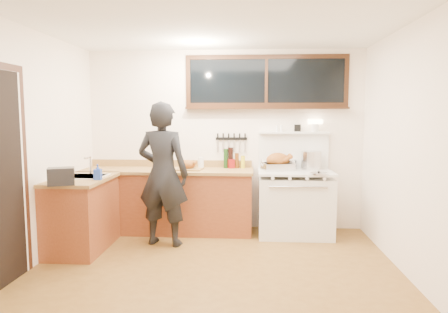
# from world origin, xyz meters

# --- Properties ---
(ground_plane) EXTENTS (4.00, 3.50, 0.02)m
(ground_plane) POSITION_xyz_m (0.00, 0.00, -0.01)
(ground_plane) COLOR brown
(room_shell) EXTENTS (4.10, 3.60, 2.65)m
(room_shell) POSITION_xyz_m (0.00, 0.00, 1.65)
(room_shell) COLOR white
(room_shell) RESTS_ON ground
(counter_back) EXTENTS (2.44, 0.64, 1.00)m
(counter_back) POSITION_xyz_m (-0.80, 1.45, 0.45)
(counter_back) COLOR brown
(counter_back) RESTS_ON ground
(counter_left) EXTENTS (0.64, 1.09, 0.90)m
(counter_left) POSITION_xyz_m (-1.70, 0.62, 0.45)
(counter_left) COLOR brown
(counter_left) RESTS_ON ground
(sink_unit) EXTENTS (0.50, 0.45, 0.37)m
(sink_unit) POSITION_xyz_m (-1.68, 0.70, 0.85)
(sink_unit) COLOR white
(sink_unit) RESTS_ON counter_left
(vintage_stove) EXTENTS (1.02, 0.74, 1.60)m
(vintage_stove) POSITION_xyz_m (1.00, 1.41, 0.47)
(vintage_stove) COLOR white
(vintage_stove) RESTS_ON ground
(back_window) EXTENTS (2.32, 0.13, 0.77)m
(back_window) POSITION_xyz_m (0.60, 1.72, 2.06)
(back_window) COLOR black
(back_window) RESTS_ON room_shell
(knife_strip) EXTENTS (0.46, 0.03, 0.28)m
(knife_strip) POSITION_xyz_m (0.10, 1.73, 1.31)
(knife_strip) COLOR black
(knife_strip) RESTS_ON room_shell
(man) EXTENTS (0.74, 0.55, 1.83)m
(man) POSITION_xyz_m (-0.73, 0.87, 0.92)
(man) COLOR black
(man) RESTS_ON ground
(soap_bottle) EXTENTS (0.09, 0.09, 0.19)m
(soap_bottle) POSITION_xyz_m (-1.43, 0.49, 0.99)
(soap_bottle) COLOR #2448B8
(soap_bottle) RESTS_ON counter_left
(toaster) EXTENTS (0.33, 0.28, 0.19)m
(toaster) POSITION_xyz_m (-1.70, 0.12, 1.00)
(toaster) COLOR black
(toaster) RESTS_ON counter_left
(cutting_board) EXTENTS (0.43, 0.34, 0.14)m
(cutting_board) POSITION_xyz_m (-0.50, 1.42, 0.95)
(cutting_board) COLOR olive
(cutting_board) RESTS_ON counter_back
(roast_turkey) EXTENTS (0.48, 0.40, 0.24)m
(roast_turkey) POSITION_xyz_m (0.76, 1.46, 1.00)
(roast_turkey) COLOR silver
(roast_turkey) RESTS_ON vintage_stove
(stockpot) EXTENTS (0.29, 0.29, 0.26)m
(stockpot) POSITION_xyz_m (1.24, 1.56, 1.03)
(stockpot) COLOR silver
(stockpot) RESTS_ON vintage_stove
(saucepan) EXTENTS (0.20, 0.30, 0.13)m
(saucepan) POSITION_xyz_m (0.96, 1.64, 0.96)
(saucepan) COLOR silver
(saucepan) RESTS_ON vintage_stove
(pot_lid) EXTENTS (0.24, 0.24, 0.04)m
(pot_lid) POSITION_xyz_m (1.27, 1.11, 0.91)
(pot_lid) COLOR silver
(pot_lid) RESTS_ON vintage_stove
(coffee_tin) EXTENTS (0.11, 0.10, 0.13)m
(coffee_tin) POSITION_xyz_m (0.10, 1.62, 0.97)
(coffee_tin) COLOR maroon
(coffee_tin) RESTS_ON counter_back
(pitcher) EXTENTS (0.11, 0.11, 0.16)m
(pitcher) POSITION_xyz_m (-0.33, 1.55, 0.98)
(pitcher) COLOR white
(pitcher) RESTS_ON counter_back
(bottle_cluster) EXTENTS (0.31, 0.07, 0.30)m
(bottle_cluster) POSITION_xyz_m (0.12, 1.63, 1.03)
(bottle_cluster) COLOR black
(bottle_cluster) RESTS_ON counter_back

